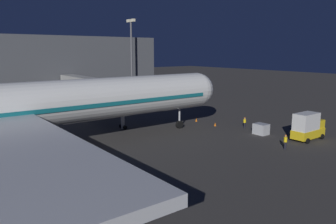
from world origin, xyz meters
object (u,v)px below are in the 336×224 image
(jet_bridge, at_px, (98,87))
(traffic_cone_nose_starboard, at_px, (196,120))
(apron_floodlight_mast, at_px, (132,56))
(baggage_container_mid_row, at_px, (261,129))
(ground_crew_by_belt_loader, at_px, (285,141))
(cargo_truck_aft, at_px, (308,126))
(ground_crew_near_nose_gear, at_px, (245,122))
(traffic_cone_nose_port, at_px, (215,124))

(jet_bridge, distance_m, traffic_cone_nose_starboard, 17.54)
(apron_floodlight_mast, bearing_deg, baggage_container_mid_row, 179.57)
(baggage_container_mid_row, height_order, traffic_cone_nose_starboard, baggage_container_mid_row)
(ground_crew_by_belt_loader, height_order, traffic_cone_nose_starboard, ground_crew_by_belt_loader)
(ground_crew_by_belt_loader, distance_m, traffic_cone_nose_starboard, 18.55)
(cargo_truck_aft, xyz_separation_m, ground_crew_by_belt_loader, (-0.70, 6.11, -0.85))
(traffic_cone_nose_starboard, bearing_deg, ground_crew_by_belt_loader, 172.95)
(apron_floodlight_mast, relative_size, traffic_cone_nose_starboard, 33.56)
(jet_bridge, bearing_deg, ground_crew_near_nose_gear, -142.06)
(ground_crew_near_nose_gear, bearing_deg, cargo_truck_aft, -172.16)
(ground_crew_by_belt_loader, bearing_deg, cargo_truck_aft, -83.48)
(baggage_container_mid_row, relative_size, traffic_cone_nose_port, 3.45)
(baggage_container_mid_row, relative_size, ground_crew_near_nose_gear, 1.11)
(jet_bridge, distance_m, ground_crew_near_nose_gear, 24.87)
(ground_crew_near_nose_gear, relative_size, ground_crew_by_belt_loader, 0.95)
(traffic_cone_nose_starboard, bearing_deg, baggage_container_mid_row, -173.33)
(jet_bridge, xyz_separation_m, baggage_container_mid_row, (-23.14, -13.89, -4.96))
(baggage_container_mid_row, xyz_separation_m, ground_crew_by_belt_loader, (-6.32, 3.69, 0.23))
(cargo_truck_aft, bearing_deg, traffic_cone_nose_starboard, 12.24)
(apron_floodlight_mast, bearing_deg, cargo_truck_aft, -176.99)
(ground_crew_by_belt_loader, bearing_deg, apron_floodlight_mast, -5.42)
(cargo_truck_aft, distance_m, traffic_cone_nose_starboard, 18.18)
(cargo_truck_aft, height_order, ground_crew_by_belt_loader, cargo_truck_aft)
(jet_bridge, distance_m, ground_crew_by_belt_loader, 31.53)
(apron_floodlight_mast, height_order, ground_crew_by_belt_loader, apron_floodlight_mast)
(apron_floodlight_mast, bearing_deg, jet_bridge, 130.85)
(jet_bridge, relative_size, cargo_truck_aft, 4.83)
(apron_floodlight_mast, distance_m, traffic_cone_nose_port, 29.64)
(ground_crew_near_nose_gear, xyz_separation_m, ground_crew_by_belt_loader, (-10.21, 4.80, 0.05))
(cargo_truck_aft, height_order, traffic_cone_nose_port, cargo_truck_aft)
(apron_floodlight_mast, distance_m, cargo_truck_aft, 42.00)
(jet_bridge, height_order, traffic_cone_nose_starboard, jet_bridge)
(traffic_cone_nose_port, bearing_deg, ground_crew_near_nose_gear, -146.26)
(ground_crew_by_belt_loader, xyz_separation_m, traffic_cone_nose_port, (14.00, -2.27, -0.72))
(apron_floodlight_mast, xyz_separation_m, traffic_cone_nose_port, (-27.70, 1.68, -10.40))
(jet_bridge, distance_m, cargo_truck_aft, 33.29)
(ground_crew_near_nose_gear, height_order, ground_crew_by_belt_loader, ground_crew_by_belt_loader)
(jet_bridge, relative_size, traffic_cone_nose_port, 45.52)
(jet_bridge, bearing_deg, ground_crew_by_belt_loader, -160.90)
(jet_bridge, distance_m, baggage_container_mid_row, 27.43)
(apron_floodlight_mast, xyz_separation_m, ground_crew_by_belt_loader, (-41.70, 3.95, -9.69))
(jet_bridge, xyz_separation_m, cargo_truck_aft, (-28.76, -16.31, -3.88))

